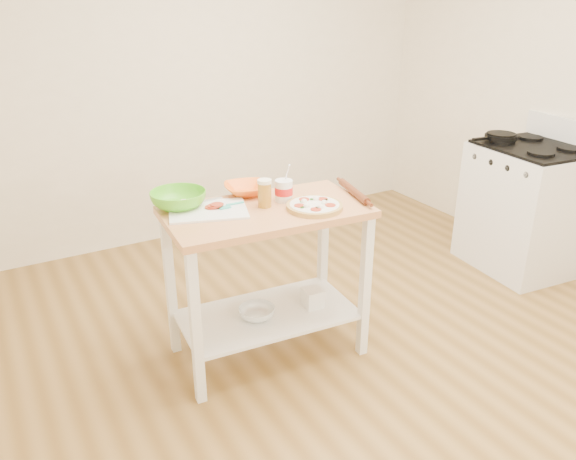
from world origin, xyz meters
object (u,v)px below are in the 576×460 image
at_px(orange_bowl, 246,189).
at_px(green_bowl, 178,200).
at_px(beer_pint, 265,193).
at_px(shelf_glass_bowl, 257,313).
at_px(prep_island, 267,252).
at_px(yogurt_tub, 284,191).
at_px(rolling_pin, 354,192).
at_px(cutting_board, 207,210).
at_px(skillet, 500,137).
at_px(spatula, 230,205).
at_px(pizza, 314,206).
at_px(knife, 193,203).
at_px(gas_stove, 525,207).

distance_m(orange_bowl, green_bowl, 0.41).
height_order(green_bowl, beer_pint, beer_pint).
xyz_separation_m(beer_pint, shelf_glass_bowl, (-0.09, -0.05, -0.68)).
distance_m(prep_island, yogurt_tub, 0.35).
distance_m(prep_island, rolling_pin, 0.60).
bearing_deg(cutting_board, skillet, 21.81).
height_order(spatula, shelf_glass_bowl, spatula).
xyz_separation_m(skillet, orange_bowl, (-2.08, -0.01, -0.04)).
xyz_separation_m(pizza, orange_bowl, (-0.21, 0.39, 0.01)).
xyz_separation_m(skillet, knife, (-2.41, -0.04, -0.06)).
relative_size(skillet, orange_bowl, 1.48).
bearing_deg(knife, orange_bowl, 4.21).
distance_m(prep_island, gas_stove, 2.21).
distance_m(beer_pint, yogurt_tub, 0.13).
height_order(prep_island, skillet, skillet).
xyz_separation_m(green_bowl, beer_pint, (0.40, -0.21, 0.03)).
bearing_deg(beer_pint, cutting_board, 163.13).
bearing_deg(beer_pint, orange_bowl, 89.32).
relative_size(skillet, spatula, 2.41).
relative_size(pizza, cutting_board, 0.63).
bearing_deg(gas_stove, beer_pint, -173.89).
bearing_deg(beer_pint, green_bowl, 152.20).
xyz_separation_m(skillet, spatula, (-2.25, -0.17, -0.06)).
bearing_deg(yogurt_tub, pizza, -66.64).
relative_size(cutting_board, yogurt_tub, 2.25).
relative_size(skillet, beer_pint, 2.43).
relative_size(pizza, beer_pint, 1.99).
distance_m(green_bowl, beer_pint, 0.46).
bearing_deg(green_bowl, skillet, 0.70).
bearing_deg(orange_bowl, knife, -175.41).
bearing_deg(cutting_board, orange_bowl, 43.39).
bearing_deg(shelf_glass_bowl, yogurt_tub, 18.31).
distance_m(prep_island, knife, 0.48).
xyz_separation_m(gas_stove, green_bowl, (-2.59, 0.20, 0.47)).
height_order(orange_bowl, shelf_glass_bowl, orange_bowl).
height_order(yogurt_tub, shelf_glass_bowl, yogurt_tub).
height_order(prep_island, shelf_glass_bowl, prep_island).
relative_size(green_bowl, shelf_glass_bowl, 1.43).
xyz_separation_m(spatula, knife, (-0.16, 0.13, 0.00)).
bearing_deg(prep_island, green_bowl, 148.42).
bearing_deg(yogurt_tub, beer_pint, -168.53).
relative_size(orange_bowl, shelf_glass_bowl, 1.20).
distance_m(orange_bowl, shelf_glass_bowl, 0.70).
distance_m(orange_bowl, yogurt_tub, 0.24).
bearing_deg(prep_island, spatula, 148.45).
bearing_deg(orange_bowl, cutting_board, -154.71).
bearing_deg(skillet, knife, -169.94).
xyz_separation_m(gas_stove, pizza, (-1.98, -0.18, 0.44)).
height_order(pizza, yogurt_tub, yogurt_tub).
height_order(knife, yogurt_tub, yogurt_tub).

